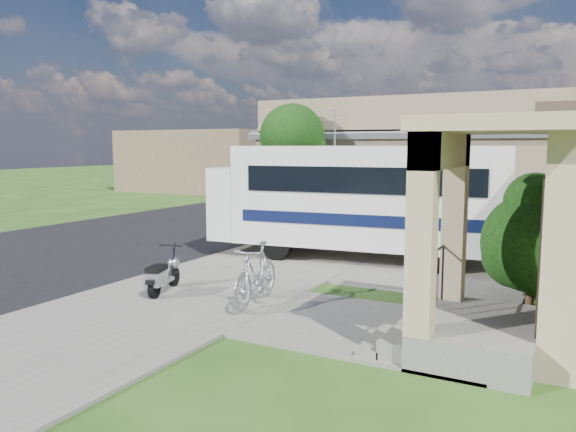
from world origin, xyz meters
The scene contains 18 objects.
ground centered at (0.00, 0.00, 0.00)m, with size 120.00×120.00×0.00m, color #214412.
street_slab centered at (-7.50, 10.00, 0.01)m, with size 9.00×80.00×0.02m, color black.
sidewalk_slab centered at (-1.00, 10.00, 0.03)m, with size 4.00×80.00×0.06m, color #5B5A52.
driveway_slab centered at (1.50, 4.50, 0.03)m, with size 7.00×6.00×0.05m, color #5B5A52.
walk_slab centered at (3.00, -1.00, 0.03)m, with size 4.00×3.00×0.05m, color #5B5A52.
warehouse centered at (0.00, 13.97, 1.99)m, with size 12.50×8.40×5.04m.
distant_bldg_far centered at (-17.00, 22.00, 2.00)m, with size 10.00×8.00×4.00m, color brown.
distant_bldg_near centered at (-15.00, 34.00, 1.60)m, with size 8.00×7.00×3.20m, color #7A664C.
street_tree_a centered at (-3.70, 9.05, 3.25)m, with size 2.44×2.40×4.58m.
street_tree_b centered at (-3.70, 19.05, 3.39)m, with size 2.44×2.40×4.73m.
street_tree_c centered at (-3.70, 28.05, 3.10)m, with size 2.44×2.40×4.42m.
motorhome centered at (0.67, 4.32, 1.70)m, with size 7.94×3.31×3.95m.
shrub centered at (5.18, 1.74, 1.30)m, with size 2.06×1.97×2.53m.
scooter centered at (-1.50, -1.02, 0.42)m, with size 0.68×1.38×0.93m.
bicycle centered at (0.58, -0.80, 0.57)m, with size 0.54×1.91×1.14m, color #9B9AA2.
pickup_truck centered at (-6.12, 13.08, 0.75)m, with size 2.50×5.43×1.51m, color white.
van centered at (-6.55, 20.39, 0.81)m, with size 2.26×5.57×1.62m, color white.
garden_hose centered at (3.72, -0.01, 0.10)m, with size 0.44×0.44×0.20m, color #186B15.
Camera 1 is at (5.96, -9.58, 3.02)m, focal length 35.00 mm.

